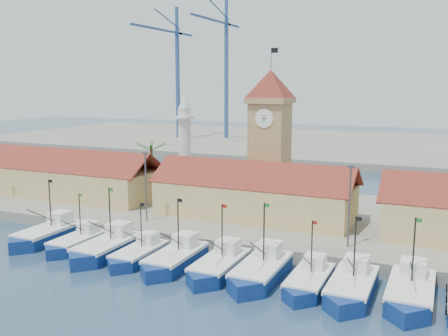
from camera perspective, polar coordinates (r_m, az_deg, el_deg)
The scene contains 21 objects.
ground at distance 51.20m, azimuth -4.71°, elevation -12.38°, with size 400.00×400.00×0.00m, color navy.
quay at distance 71.85m, azimuth 4.61°, elevation -5.32°, with size 140.00×32.00×1.50m, color gray.
terminal at distance 154.33m, azimuth 15.45°, elevation 2.38°, with size 240.00×80.00×2.00m, color gray.
boat_0 at distance 65.50m, azimuth -19.67°, elevation -7.23°, with size 3.90×10.70×8.09m.
boat_1 at distance 61.74m, azimuth -16.52°, elevation -8.20°, with size 3.31×9.07×6.87m.
boat_2 at distance 58.37m, azimuth -13.36°, elevation -8.96°, with size 3.91×10.72×8.11m.
boat_3 at distance 55.96m, azimuth -9.84°, elevation -9.80°, with size 3.26×8.93×6.76m.
boat_4 at distance 53.73m, azimuth -5.70°, elevation -10.42°, with size 3.71×10.17×7.70m.
boat_5 at distance 51.53m, azimuth -0.65°, elevation -11.27°, with size 3.65×10.00×7.57m.
boat_6 at distance 50.14m, azimuth 4.14°, elevation -11.82°, with size 3.90×10.68×8.08m.
boat_7 at distance 48.68m, azimuth 9.64°, elevation -12.77°, with size 3.31×9.08×6.87m.
boat_8 at distance 47.92m, azimuth 14.34°, elevation -13.19°, with size 3.73×10.21×7.73m.
boat_9 at distance 48.14m, azimuth 20.51°, elevation -13.36°, with size 3.85×10.55×7.98m.
hall_left at distance 83.99m, azimuth -17.37°, elevation -1.31°, with size 31.20×10.13×7.61m.
hall_center at distance 67.43m, azimuth 3.50°, elevation -3.45°, with size 27.04×10.13×7.61m.
clock_tower at distance 71.72m, azimuth 5.27°, elevation 3.76°, with size 5.80×5.80×22.70m.
minaret at distance 79.85m, azimuth -4.52°, elevation 2.73°, with size 3.00×3.00×16.30m.
palm_tree at distance 81.15m, azimuth -8.26°, elevation 0.28°, with size 5.60×5.03×8.39m.
lamp_posts at distance 59.45m, azimuth 1.23°, elevation -2.73°, with size 80.70×0.25×9.03m.
crane_blue_far at distance 163.38m, azimuth -5.67°, elevation 11.59°, with size 1.00×35.57×41.63m.
crane_blue_near at distance 162.44m, azimuth 0.04°, elevation 12.15°, with size 1.00×33.96×44.40m.
Camera 1 is at (23.20, -41.51, 18.97)m, focal length 40.00 mm.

